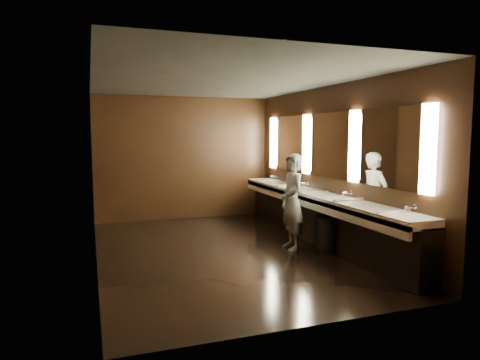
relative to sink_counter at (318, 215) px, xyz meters
name	(u,v)px	position (x,y,z in m)	size (l,w,h in m)	color
floor	(223,251)	(-1.79, 0.00, -0.50)	(6.00, 6.00, 0.00)	black
ceiling	(222,81)	(-1.79, 0.00, 2.30)	(4.00, 6.00, 0.02)	#2D2D2B
wall_back	(184,158)	(-1.79, 3.00, 0.90)	(4.00, 0.02, 2.80)	black
wall_front	(312,189)	(-1.79, -3.00, 0.90)	(4.00, 0.02, 2.80)	black
wall_left	(94,171)	(-3.79, 0.00, 0.90)	(0.02, 6.00, 2.80)	black
wall_right	(329,165)	(0.21, 0.00, 0.90)	(0.02, 6.00, 2.80)	black
sink_counter	(318,215)	(0.00, 0.00, 0.00)	(0.55, 5.40, 1.01)	black
mirror_band	(328,145)	(0.19, 0.00, 1.25)	(0.06, 5.03, 1.15)	#FFF2C2
person	(292,202)	(-0.65, -0.27, 0.32)	(0.59, 0.39, 1.62)	#93B4DB
trash_bin	(327,235)	(-0.22, -0.68, -0.20)	(0.39, 0.39, 0.60)	black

